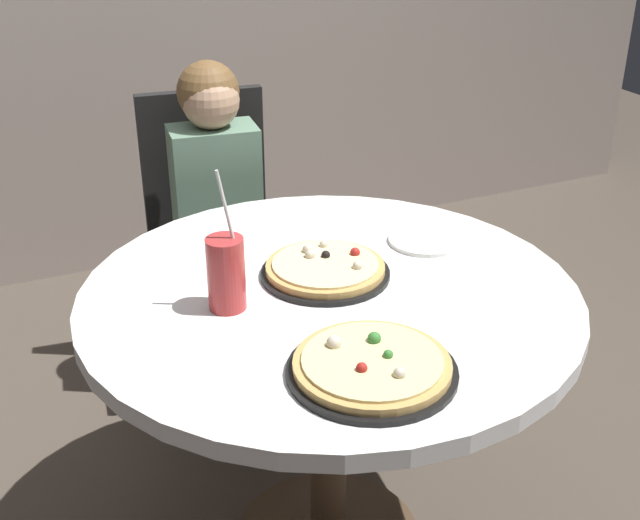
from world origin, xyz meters
TOP-DOWN VIEW (x-y plane):
  - dining_table at (0.00, 0.00)m, footprint 1.11×1.11m
  - chair_wooden at (0.01, 0.93)m, footprint 0.45×0.45m
  - diner_child at (-0.01, 0.74)m, footprint 0.29×0.42m
  - pizza_veggie at (-0.07, -0.33)m, footprint 0.32×0.32m
  - pizza_cheese at (0.02, 0.06)m, footprint 0.29×0.29m
  - soda_cup at (-0.23, 0.02)m, footprint 0.08×0.08m
  - plate_small at (0.32, 0.12)m, footprint 0.18×0.18m

SIDE VIEW (x-z plane):
  - diner_child at x=-0.01m, z-range -0.06..1.02m
  - chair_wooden at x=0.01m, z-range 0.06..1.01m
  - dining_table at x=0.00m, z-range 0.26..1.01m
  - plate_small at x=0.32m, z-range 0.75..0.76m
  - pizza_veggie at x=-0.07m, z-range 0.74..0.79m
  - pizza_cheese at x=0.02m, z-range 0.74..0.79m
  - soda_cup at x=-0.23m, z-range 0.68..0.98m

